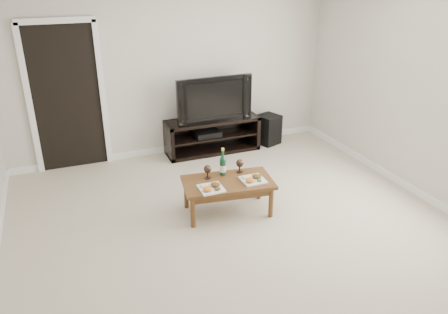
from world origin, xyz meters
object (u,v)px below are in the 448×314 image
Objects in this scene: coffee_table at (228,197)px; television at (212,97)px; media_console at (212,135)px; subwoofer at (268,129)px.

television is at bearing 75.21° from coffee_table.
coffee_table is at bearing -104.79° from media_console.
coffee_table is at bearing -149.00° from subwoofer.
media_console is 0.62m from television.
television is 2.02m from coffee_table.
subwoofer is at bearing -2.40° from television.
media_console is at bearing 159.27° from subwoofer.
television is (0.00, 0.00, 0.62)m from media_console.
coffee_table is (-0.48, -1.84, -0.69)m from television.
subwoofer is (0.99, -0.01, -0.03)m from media_console.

